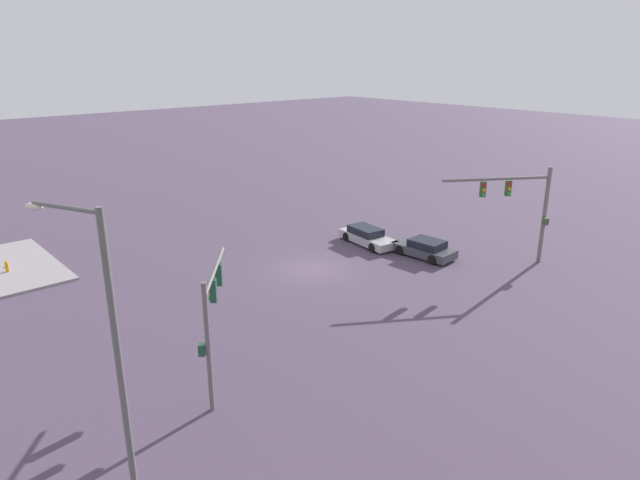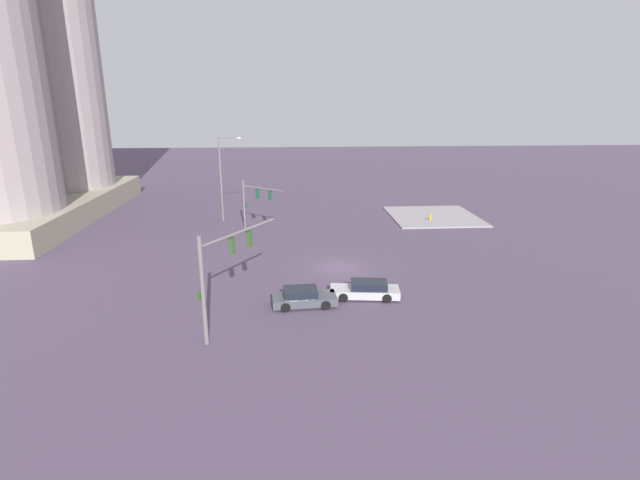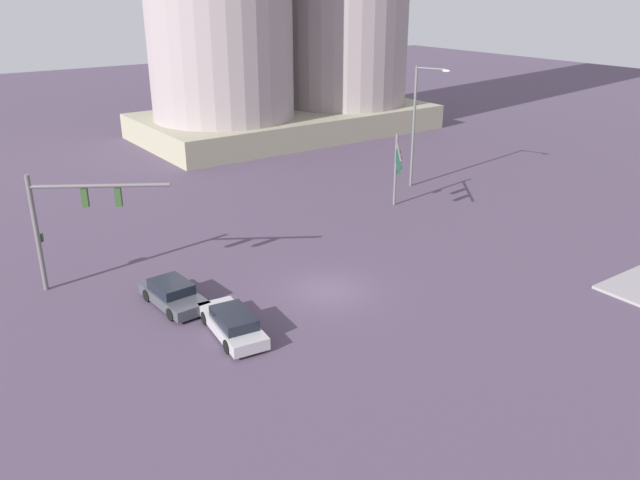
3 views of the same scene
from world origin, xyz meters
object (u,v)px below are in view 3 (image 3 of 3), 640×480
traffic_signal_opposite_side (68,213)px  sedan_car_waiting_far (173,294)px  sedan_car_approaching (233,323)px  streetlamp_curved_arm (417,119)px  traffic_signal_near_corner (397,162)px

traffic_signal_opposite_side → sedan_car_waiting_far: size_ratio=1.45×
sedan_car_approaching → sedan_car_waiting_far: bearing=19.7°
streetlamp_curved_arm → sedan_car_approaching: bearing=-85.8°
traffic_signal_near_corner → sedan_car_approaching: (-17.67, -8.63, -3.02)m
traffic_signal_near_corner → sedan_car_waiting_far: traffic_signal_near_corner is taller
traffic_signal_opposite_side → sedan_car_waiting_far: traffic_signal_opposite_side is taller
traffic_signal_near_corner → sedan_car_waiting_far: 19.40m
traffic_signal_opposite_side → sedan_car_approaching: traffic_signal_opposite_side is taller
traffic_signal_opposite_side → sedan_car_approaching: bearing=-32.2°
traffic_signal_near_corner → traffic_signal_opposite_side: (-22.03, 0.42, 0.66)m
sedan_car_waiting_far → traffic_signal_opposite_side: bearing=-148.2°
traffic_signal_opposite_side → sedan_car_approaching: (4.36, -9.05, -3.68)m
streetlamp_curved_arm → sedan_car_waiting_far: 25.79m
traffic_signal_near_corner → sedan_car_waiting_far: size_ratio=1.22×
streetlamp_curved_arm → sedan_car_waiting_far: bearing=-95.6°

